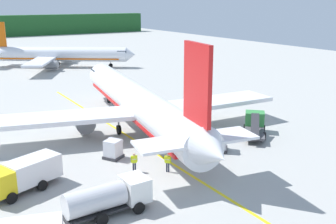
{
  "coord_description": "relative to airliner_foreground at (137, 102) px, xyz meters",
  "views": [
    {
      "loc": [
        9.82,
        -24.72,
        15.02
      ],
      "look_at": [
        31.43,
        9.98,
        3.58
      ],
      "focal_mm": 42.52,
      "sensor_mm": 36.0,
      "label": 1
    }
  ],
  "objects": [
    {
      "name": "cargo_container_near",
      "position": [
        3.85,
        -10.81,
        -2.41
      ],
      "size": [
        2.47,
        2.47,
        2.08
      ],
      "color": "#333338",
      "rests_on": "ground"
    },
    {
      "name": "crew_marshaller",
      "position": [
        -6.06,
        -10.9,
        -2.33
      ],
      "size": [
        0.62,
        0.3,
        1.79
      ],
      "color": "#191E33",
      "rests_on": "ground"
    },
    {
      "name": "crew_loader_left",
      "position": [
        -3.5,
        -12.54,
        -2.34
      ],
      "size": [
        0.48,
        0.49,
        1.77
      ],
      "color": "#191E33",
      "rests_on": "ground"
    },
    {
      "name": "apron_guide_line",
      "position": [
        -2.14,
        -4.44,
        -3.39
      ],
      "size": [
        0.3,
        60.0,
        0.01
      ],
      "primitive_type": "cube",
      "color": "yellow",
      "rests_on": "ground"
    },
    {
      "name": "crew_supervisor",
      "position": [
        3.93,
        -5.8,
        -2.45
      ],
      "size": [
        0.41,
        0.57,
        1.61
      ],
      "color": "#191E33",
      "rests_on": "ground"
    },
    {
      "name": "airliner_foreground",
      "position": [
        0.0,
        0.0,
        0.0
      ],
      "size": [
        34.51,
        41.58,
        11.9
      ],
      "color": "white",
      "rests_on": "ground"
    },
    {
      "name": "service_truck_catering",
      "position": [
        -15.4,
        -9.51,
        -1.93
      ],
      "size": [
        6.5,
        4.2,
        2.54
      ],
      "color": "yellow",
      "rests_on": "ground"
    },
    {
      "name": "airliner_mid_apron",
      "position": [
        6.15,
        51.75,
        -0.44
      ],
      "size": [
        31.48,
        26.85,
        10.37
      ],
      "color": "silver",
      "rests_on": "ground"
    },
    {
      "name": "service_truck_fuel",
      "position": [
        10.76,
        -8.79,
        -2.21
      ],
      "size": [
        5.67,
        5.83,
        2.61
      ],
      "color": "#338C3F",
      "rests_on": "ground"
    },
    {
      "name": "cargo_container_mid",
      "position": [
        -6.33,
        -6.92,
        -2.44
      ],
      "size": [
        2.21,
        2.21,
        2.01
      ],
      "color": "#333338",
      "rests_on": "ground"
    },
    {
      "name": "crew_loader_right",
      "position": [
        -8.51,
        7.71,
        -2.4
      ],
      "size": [
        0.48,
        0.48,
        1.68
      ],
      "color": "#191E33",
      "rests_on": "ground"
    },
    {
      "name": "service_truck_pushback",
      "position": [
        -11.03,
        -16.63,
        -1.99
      ],
      "size": [
        6.44,
        2.56,
        2.4
      ],
      "color": "white",
      "rests_on": "ground"
    }
  ]
}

